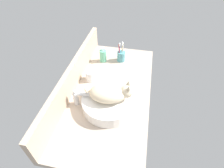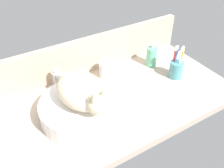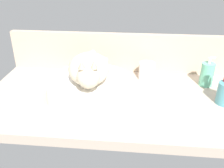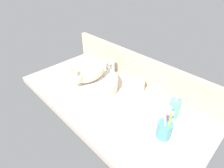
# 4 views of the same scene
# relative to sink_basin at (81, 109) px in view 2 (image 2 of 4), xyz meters

# --- Properties ---
(ground_plane) EXTENTS (1.26, 0.61, 0.04)m
(ground_plane) POSITION_rel_sink_basin_xyz_m (0.16, 0.02, -0.06)
(ground_plane) COLOR #B2A08E
(backsplash_panel) EXTENTS (1.26, 0.04, 0.20)m
(backsplash_panel) POSITION_rel_sink_basin_xyz_m (0.16, 0.31, 0.06)
(backsplash_panel) COLOR tan
(backsplash_panel) RESTS_ON ground_plane
(sink_basin) EXTENTS (0.37, 0.37, 0.08)m
(sink_basin) POSITION_rel_sink_basin_xyz_m (0.00, 0.00, 0.00)
(sink_basin) COLOR white
(sink_basin) RESTS_ON ground_plane
(cat) EXTENTS (0.21, 0.32, 0.14)m
(cat) POSITION_rel_sink_basin_xyz_m (0.00, -0.01, 0.10)
(cat) COLOR beige
(cat) RESTS_ON sink_basin
(faucet) EXTENTS (0.04, 0.12, 0.14)m
(faucet) POSITION_rel_sink_basin_xyz_m (-0.02, 0.22, 0.03)
(faucet) COLOR silver
(faucet) RESTS_ON ground_plane
(soap_dispenser) EXTENTS (0.06, 0.06, 0.14)m
(soap_dispenser) POSITION_rel_sink_basin_xyz_m (0.53, 0.17, 0.01)
(soap_dispenser) COLOR #60B793
(soap_dispenser) RESTS_ON ground_plane
(toothbrush_cup) EXTENTS (0.07, 0.07, 0.19)m
(toothbrush_cup) POSITION_rel_sink_basin_xyz_m (0.57, 0.00, 0.01)
(toothbrush_cup) COLOR teal
(toothbrush_cup) RESTS_ON ground_plane
(water_glass) EXTENTS (0.08, 0.08, 0.09)m
(water_glass) POSITION_rel_sink_basin_xyz_m (0.25, 0.21, -0.00)
(water_glass) COLOR white
(water_glass) RESTS_ON ground_plane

